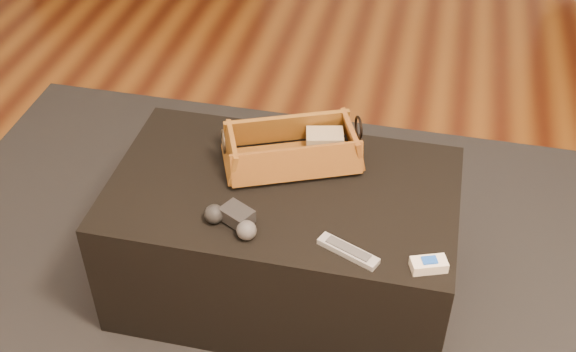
% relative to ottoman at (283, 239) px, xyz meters
% --- Properties ---
extents(floor, '(5.00, 5.50, 0.01)m').
position_rel_ottoman_xyz_m(floor, '(0.08, -0.15, -0.23)').
color(floor, brown).
rests_on(floor, ground).
extents(area_rug, '(2.60, 2.00, 0.01)m').
position_rel_ottoman_xyz_m(area_rug, '(-0.00, -0.05, -0.22)').
color(area_rug, black).
rests_on(area_rug, floor).
extents(ottoman, '(1.00, 0.60, 0.42)m').
position_rel_ottoman_xyz_m(ottoman, '(0.00, 0.00, 0.00)').
color(ottoman, black).
rests_on(ottoman, area_rug).
extents(tv_remote, '(0.21, 0.14, 0.02)m').
position_rel_ottoman_xyz_m(tv_remote, '(-0.01, 0.09, 0.24)').
color(tv_remote, black).
rests_on(tv_remote, wicker_basket).
extents(cloth_bundle, '(0.12, 0.10, 0.06)m').
position_rel_ottoman_xyz_m(cloth_bundle, '(0.09, 0.18, 0.25)').
color(cloth_bundle, '#C5AF89').
rests_on(cloth_bundle, wicker_basket).
extents(wicker_basket, '(0.44, 0.34, 0.14)m').
position_rel_ottoman_xyz_m(wicker_basket, '(0.00, 0.11, 0.26)').
color(wicker_basket, brown).
rests_on(wicker_basket, ottoman).
extents(game_controller, '(0.17, 0.13, 0.05)m').
position_rel_ottoman_xyz_m(game_controller, '(-0.09, -0.19, 0.24)').
color(game_controller, black).
rests_on(game_controller, ottoman).
extents(silver_remote, '(0.17, 0.10, 0.02)m').
position_rel_ottoman_xyz_m(silver_remote, '(0.22, -0.22, 0.22)').
color(silver_remote, '#ADAFB5').
rests_on(silver_remote, ottoman).
extents(cream_gadget, '(0.10, 0.07, 0.03)m').
position_rel_ottoman_xyz_m(cream_gadget, '(0.43, -0.23, 0.23)').
color(cream_gadget, white).
rests_on(cream_gadget, ottoman).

